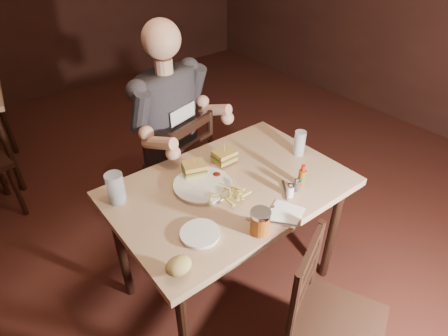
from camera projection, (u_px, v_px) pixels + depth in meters
room_shell at (193, 72)px, 1.44m from camera, size 7.00×7.00×7.00m
main_table at (230, 198)px, 1.93m from camera, size 1.19×0.80×0.77m
chair_far at (173, 174)px, 2.49m from camera, size 0.53×0.55×0.91m
chair_near at (337, 325)px, 1.65m from camera, size 0.52×0.54×0.83m
diner at (173, 107)px, 2.17m from camera, size 0.66×0.58×0.98m
dinner_plate at (203, 186)px, 1.87m from camera, size 0.29×0.29×0.02m
sandwich_left at (194, 165)px, 1.92m from camera, size 0.14×0.13×0.10m
sandwich_right at (224, 153)px, 2.01m from camera, size 0.12×0.10×0.10m
fries_pile at (229, 195)px, 1.77m from camera, size 0.24×0.17×0.04m
ketchup_dollop at (217, 174)px, 1.93m from camera, size 0.04×0.04×0.01m
glass_left at (116, 188)px, 1.74m from camera, size 0.08×0.08×0.15m
glass_right at (299, 143)px, 2.08m from camera, size 0.06×0.06×0.14m
hot_sauce at (302, 175)px, 1.85m from camera, size 0.04×0.04×0.12m
salt_shaker at (290, 190)px, 1.80m from camera, size 0.04×0.04×0.07m
pepper_shaker at (297, 185)px, 1.84m from camera, size 0.03×0.03×0.06m
syrup_dispenser at (260, 222)px, 1.59m from camera, size 0.09×0.09×0.11m
napkin at (285, 213)px, 1.71m from camera, size 0.20×0.19×0.00m
knife at (271, 222)px, 1.66m from camera, size 0.16×0.19×0.01m
fork at (285, 190)px, 1.85m from camera, size 0.10×0.13×0.00m
side_plate at (200, 234)px, 1.60m from camera, size 0.17×0.17×0.01m
bread_roll at (178, 266)px, 1.41m from camera, size 0.11×0.09×0.06m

